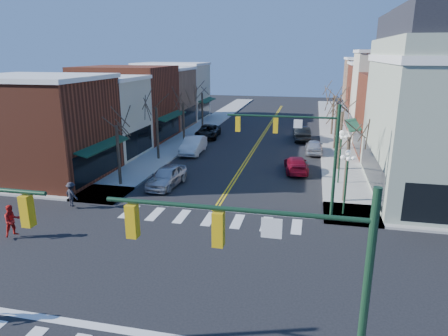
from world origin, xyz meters
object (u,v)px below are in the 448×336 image
Objects in this scene: car_left_near at (167,176)px; car_left_mid at (193,145)px; lamppost_midblock at (341,148)px; car_right_far at (301,133)px; lamppost_corner at (347,171)px; car_left_far at (208,132)px; pedestrian_red_b at (12,221)px; car_right_mid at (314,147)px; car_right_near at (296,164)px; pedestrian_dark_b at (72,194)px.

car_left_mid reaches higher than car_left_near.
car_right_far is (-3.40, 16.16, -2.13)m from lamppost_midblock.
lamppost_corner is at bearing -90.00° from lamppost_midblock.
lamppost_midblock reaches higher than car_left_far.
pedestrian_red_b is (-18.20, -13.76, -1.90)m from lamppost_midblock.
car_right_mid is at bearing 97.09° from car_right_far.
car_right_near is at bearing -52.46° from car_left_far.
car_left_mid is 21.43m from pedestrian_red_b.
car_right_mid is 0.84× the size of car_right_far.
pedestrian_red_b reaches higher than car_right_far.
lamppost_corner is 23.01m from car_right_far.
pedestrian_red_b is 4.76m from pedestrian_dark_b.
pedestrian_red_b is (-18.20, -7.26, -1.90)m from lamppost_corner.
lamppost_midblock is 16.65m from car_right_far.
car_left_mid reaches higher than car_right_far.
lamppost_midblock reaches higher than pedestrian_dark_b.
pedestrian_red_b is (-14.80, -16.54, 0.39)m from car_right_near.
car_left_far is at bearing -1.18° from car_right_far.
pedestrian_dark_b is at bearing -101.52° from car_left_far.
lamppost_midblock is at bearing 99.80° from car_right_mid.
lamppost_midblock is at bearing -29.55° from car_left_mid.
car_right_far is (9.60, 19.52, 0.03)m from car_left_near.
car_right_far is at bearing 6.34° from pedestrian_red_b.
car_right_near is 0.92× the size of car_right_far.
car_left_far is at bearing 25.52° from pedestrian_red_b.
car_left_far is 3.01× the size of pedestrian_red_b.
car_left_far is at bearing 123.93° from lamppost_corner.
car_left_far is 1.29× the size of car_right_mid.
car_right_far is at bearing -97.25° from car_right_near.
car_left_mid is at bearing 21.48° from pedestrian_red_b.
car_right_far is at bearing -97.08° from pedestrian_dark_b.
pedestrian_red_b reaches higher than car_right_near.
lamppost_midblock is 0.86× the size of car_right_far.
lamppost_corner is at bearing -46.63° from car_left_mid.
car_right_far is (11.18, 0.99, 0.07)m from car_left_far.
car_right_mid is at bearing 54.28° from car_left_near.
pedestrian_dark_b is (-4.55, -5.68, 0.18)m from car_left_near.
car_right_far is (-3.40, 22.66, -2.13)m from lamppost_corner.
lamppost_corner is 10.14m from car_right_near.
car_right_mid is at bearing -107.42° from pedestrian_dark_b.
lamppost_corner is at bearing 95.49° from car_right_mid.
car_left_near is at bearing -86.60° from car_left_mid.
car_right_near is 2.76× the size of pedestrian_dark_b.
car_right_far is (-1.50, 6.32, 0.11)m from car_right_mid.
car_left_mid is at bearing 99.94° from car_left_near.
car_right_mid is at bearing -109.22° from car_right_near.
car_left_mid is at bearing 33.65° from car_right_far.
car_left_mid is at bearing 135.59° from lamppost_corner.
pedestrian_red_b is (-3.62, -28.93, 0.30)m from car_left_far.
car_left_near is at bearing 166.45° from lamppost_corner.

